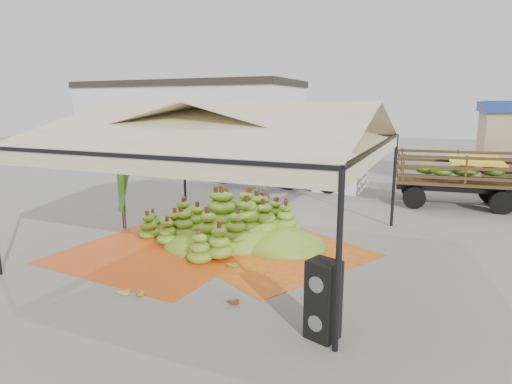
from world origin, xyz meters
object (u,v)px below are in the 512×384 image
at_px(speaker_stack, 323,300).
at_px(truck_right, 491,174).
at_px(vendor, 263,183).
at_px(banana_heap, 236,216).
at_px(truck_left, 293,153).

distance_m(speaker_stack, truck_right, 12.34).
distance_m(speaker_stack, vendor, 9.79).
relative_size(banana_heap, speaker_stack, 4.42).
height_order(banana_heap, vendor, vendor).
bearing_deg(truck_left, banana_heap, -79.00).
xyz_separation_m(speaker_stack, truck_right, (3.44, 11.83, 0.64)).
relative_size(speaker_stack, truck_right, 0.21).
bearing_deg(speaker_stack, truck_right, 92.77).
height_order(banana_heap, truck_left, truck_left).
bearing_deg(truck_left, truck_right, -7.19).
relative_size(vendor, truck_left, 0.24).
height_order(speaker_stack, truck_right, truck_right).
distance_m(truck_left, truck_right, 8.66).
xyz_separation_m(vendor, truck_right, (8.11, 3.23, 0.43)).
bearing_deg(vendor, truck_right, -170.80).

